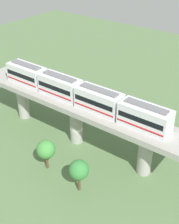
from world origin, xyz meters
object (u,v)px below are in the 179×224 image
(parked_car_yellow, at_px, (66,92))
(parked_car_orange, at_px, (157,135))
(train, at_px, (79,93))
(tree_mid_lot, at_px, (79,170))
(tree_near_viaduct, at_px, (46,150))
(parked_car_silver, at_px, (82,112))

(parked_car_yellow, bearing_deg, parked_car_orange, -86.39)
(train, bearing_deg, parked_car_yellow, 48.87)
(train, xyz_separation_m, tree_mid_lot, (-7.83, -6.21, -5.25))
(tree_near_viaduct, distance_m, tree_mid_lot, 6.12)
(parked_car_orange, xyz_separation_m, parked_car_yellow, (2.32, 20.75, 0.00))
(train, distance_m, tree_near_viaduct, 9.02)
(parked_car_silver, bearing_deg, tree_mid_lot, -129.34)
(train, distance_m, parked_car_silver, 10.84)
(train, height_order, tree_near_viaduct, train)
(tree_mid_lot, bearing_deg, train, 38.43)
(parked_car_orange, bearing_deg, parked_car_yellow, 83.35)
(parked_car_silver, xyz_separation_m, parked_car_orange, (1.68, -13.40, 0.00))
(parked_car_silver, xyz_separation_m, tree_mid_lot, (-14.02, -10.54, 2.52))
(parked_car_silver, distance_m, parked_car_orange, 13.51)
(train, xyz_separation_m, tree_near_viaduct, (-7.25, -0.13, -5.37))
(parked_car_silver, height_order, parked_car_yellow, same)
(train, relative_size, tree_mid_lot, 6.02)
(tree_near_viaduct, bearing_deg, parked_car_silver, 18.35)
(train, distance_m, tree_mid_lot, 11.29)
(parked_car_yellow, bearing_deg, tree_mid_lot, -125.21)
(parked_car_yellow, bearing_deg, parked_car_silver, -108.60)
(train, height_order, parked_car_yellow, train)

